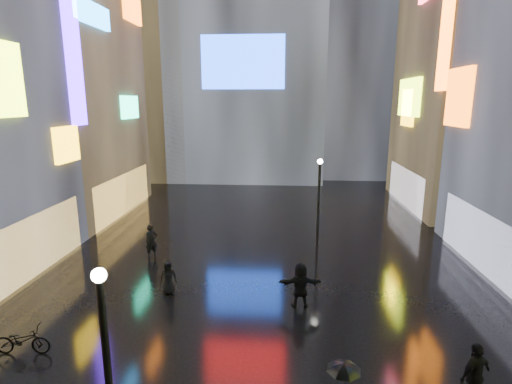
# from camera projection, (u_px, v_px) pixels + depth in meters

# --- Properties ---
(ground) EXTENTS (140.00, 140.00, 0.00)m
(ground) POSITION_uv_depth(u_px,v_px,m) (265.00, 243.00, 24.06)
(ground) COLOR black
(ground) RESTS_ON ground
(building_left_far) EXTENTS (10.28, 12.00, 22.00)m
(building_left_far) POSITION_uv_depth(u_px,v_px,m) (47.00, 64.00, 28.54)
(building_left_far) COLOR black
(building_left_far) RESTS_ON ground
(building_right_far) EXTENTS (10.28, 12.00, 28.00)m
(building_right_far) POSITION_uv_depth(u_px,v_px,m) (487.00, 24.00, 29.58)
(building_right_far) COLOR black
(building_right_far) RESTS_ON ground
(tower_flank_right) EXTENTS (12.00, 12.00, 34.00)m
(tower_flank_right) POSITION_uv_depth(u_px,v_px,m) (357.00, 23.00, 44.94)
(tower_flank_right) COLOR black
(tower_flank_right) RESTS_ON ground
(tower_flank_left) EXTENTS (10.00, 10.00, 26.00)m
(tower_flank_left) POSITION_uv_depth(u_px,v_px,m) (147.00, 58.00, 43.51)
(tower_flank_left) COLOR black
(tower_flank_left) RESTS_ON ground
(lamp_near) EXTENTS (0.30, 0.30, 5.20)m
(lamp_near) POSITION_uv_depth(u_px,v_px,m) (108.00, 369.00, 8.27)
(lamp_near) COLOR black
(lamp_near) RESTS_ON ground
(lamp_far) EXTENTS (0.30, 0.30, 5.20)m
(lamp_far) POSITION_uv_depth(u_px,v_px,m) (319.00, 198.00, 22.96)
(lamp_far) COLOR black
(lamp_far) RESTS_ON ground
(pedestrian_3) EXTENTS (1.21, 0.97, 1.92)m
(pedestrian_3) POSITION_uv_depth(u_px,v_px,m) (475.00, 375.00, 11.07)
(pedestrian_3) COLOR black
(pedestrian_3) RESTS_ON ground
(pedestrian_4) EXTENTS (0.89, 0.75, 1.54)m
(pedestrian_4) POSITION_uv_depth(u_px,v_px,m) (168.00, 278.00, 17.61)
(pedestrian_4) COLOR black
(pedestrian_4) RESTS_ON ground
(pedestrian_5) EXTENTS (1.81, 0.71, 1.91)m
(pedestrian_5) POSITION_uv_depth(u_px,v_px,m) (300.00, 285.00, 16.45)
(pedestrian_5) COLOR black
(pedestrian_5) RESTS_ON ground
(pedestrian_6) EXTENTS (0.80, 0.76, 1.85)m
(pedestrian_6) POSITION_uv_depth(u_px,v_px,m) (152.00, 241.00, 21.69)
(pedestrian_6) COLOR black
(pedestrian_6) RESTS_ON ground
(umbrella_1) EXTENTS (1.11, 1.11, 0.71)m
(umbrella_1) POSITION_uv_depth(u_px,v_px,m) (343.00, 375.00, 9.62)
(umbrella_1) COLOR black
(umbrella_1) RESTS_ON pedestrian_2
(umbrella_2) EXTENTS (1.30, 1.30, 0.85)m
(umbrella_2) POSITION_uv_depth(u_px,v_px,m) (167.00, 252.00, 17.34)
(umbrella_2) COLOR black
(umbrella_2) RESTS_ON pedestrian_4
(bicycle) EXTENTS (1.92, 0.79, 0.99)m
(bicycle) POSITION_uv_depth(u_px,v_px,m) (22.00, 340.00, 13.46)
(bicycle) COLOR black
(bicycle) RESTS_ON ground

